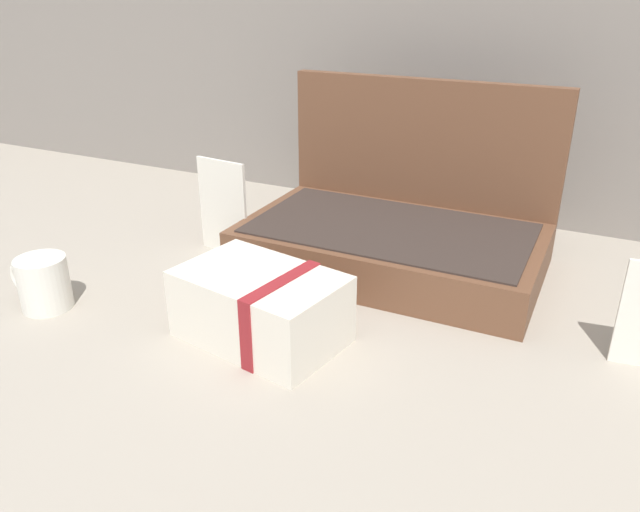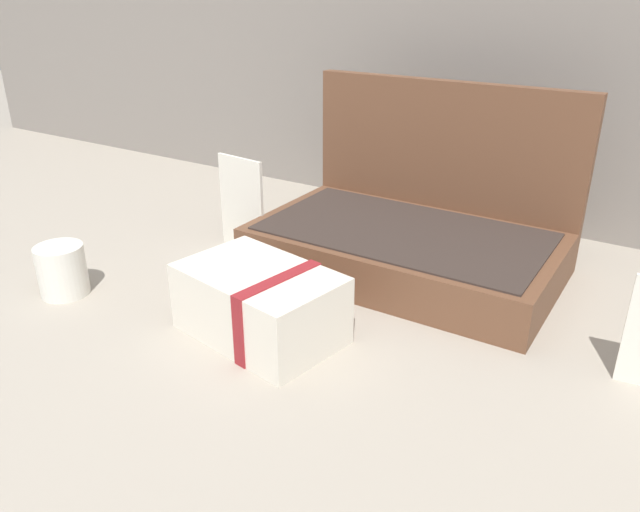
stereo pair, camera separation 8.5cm
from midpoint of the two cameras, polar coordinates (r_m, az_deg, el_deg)
name	(u,v)px [view 1 (the left image)]	position (r m, az deg, el deg)	size (l,w,h in m)	color
ground_plane	(315,320)	(0.93, -3.14, -6.06)	(6.00, 6.00, 0.00)	#9E9384
open_suitcase	(398,227)	(1.09, 5.02, 2.69)	(0.51, 0.31, 0.31)	brown
cream_toiletry_bag	(262,307)	(0.87, -8.17, -4.79)	(0.25, 0.18, 0.10)	silver
coffee_mug	(43,283)	(1.05, -26.45, -2.30)	(0.11, 0.08, 0.08)	silver
poster_card_right	(223,207)	(1.14, -11.11, 4.43)	(0.11, 0.01, 0.18)	silver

